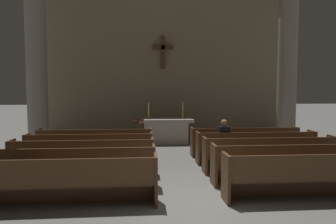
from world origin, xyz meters
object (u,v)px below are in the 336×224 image
pew_right_row_5 (245,141)px  lone_worshipper (223,140)px  pew_right_row_1 (313,176)px  pew_right_row_2 (288,164)px  pew_left_row_2 (74,168)px  candlestick_left (149,114)px  column_left_second (36,64)px  candlestick_right (183,113)px  pew_left_row_4 (90,150)px  altar (166,130)px  pew_right_row_4 (256,147)px  pew_left_row_3 (83,158)px  pew_left_row_1 (61,182)px  column_right_second (287,66)px  lectern (138,135)px  pew_left_row_5 (96,143)px  pew_right_row_3 (270,154)px

pew_right_row_5 → lone_worshipper: 1.41m
pew_right_row_1 → pew_right_row_2: same height
pew_left_row_2 → candlestick_left: candlestick_left is taller
column_left_second → candlestick_right: (5.69, 0.17, -1.96)m
lone_worshipper → pew_left_row_4: bearing=-179.4°
column_left_second → altar: (4.99, 0.17, -2.65)m
pew_right_row_4 → pew_left_row_3: bearing=-168.1°
pew_left_row_4 → pew_right_row_1: bearing=-32.3°
pew_right_row_1 → altar: 7.09m
pew_right_row_1 → pew_right_row_4: (0.00, 3.08, 0.00)m
pew_left_row_1 → column_right_second: 10.23m
pew_right_row_2 → lectern: bearing=128.8°
pew_right_row_4 → lone_worshipper: size_ratio=2.71×
pew_left_row_2 → pew_left_row_5: size_ratio=1.00×
column_left_second → lone_worshipper: bearing=-27.5°
candlestick_right → lone_worshipper: 3.65m
pew_right_row_2 → pew_left_row_4: bearing=157.2°
pew_right_row_2 → lectern: size_ratio=3.10×
pew_right_row_3 → lone_worshipper: size_ratio=2.71×
pew_left_row_4 → candlestick_left: size_ratio=5.35×
pew_left_row_2 → pew_left_row_1: bearing=-90.0°
pew_left_row_1 → pew_left_row_2: (0.00, 1.03, 0.00)m
altar → lectern: size_ratio=1.91×
column_right_second → candlestick_right: bearing=177.7°
altar → candlestick_left: size_ratio=3.29×
column_right_second → pew_right_row_3: bearing=-120.0°
pew_right_row_1 → lone_worshipper: 3.28m
pew_left_row_4 → lectern: lectern is taller
pew_right_row_3 → candlestick_right: bearing=110.8°
column_right_second → pew_right_row_5: bearing=-137.1°
pew_left_row_2 → column_left_second: bearing=115.1°
pew_left_row_5 → pew_right_row_4: size_ratio=1.00×
pew_left_row_2 → pew_right_row_3: size_ratio=1.00×
candlestick_left → pew_left_row_2: bearing=-107.2°
pew_right_row_1 → lectern: 6.51m
pew_right_row_4 → altar: (-2.44, 3.57, 0.06)m
pew_right_row_1 → altar: size_ratio=1.62×
pew_right_row_3 → column_right_second: (2.55, 4.42, 2.70)m
pew_right_row_5 → pew_right_row_3: bearing=-90.0°
pew_left_row_1 → lone_worshipper: size_ratio=2.71×
pew_left_row_2 → pew_right_row_3: (4.89, 1.03, 0.00)m
pew_left_row_1 → candlestick_left: 6.92m
pew_right_row_3 → pew_right_row_4: bearing=90.0°
pew_right_row_1 → column_left_second: 10.23m
pew_left_row_3 → pew_right_row_5: size_ratio=1.00×
altar → lone_worshipper: 3.82m
pew_left_row_1 → pew_left_row_5: 4.11m
pew_left_row_2 → pew_left_row_4: size_ratio=1.00×
pew_left_row_3 → candlestick_right: candlestick_right is taller
pew_right_row_2 → altar: bearing=113.5°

